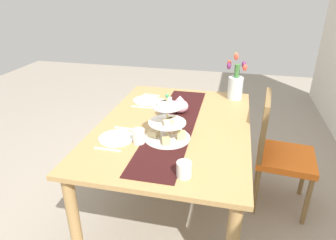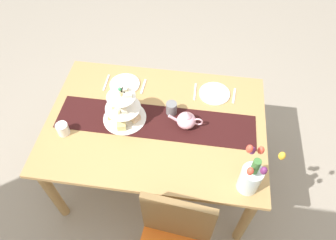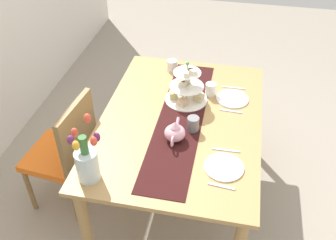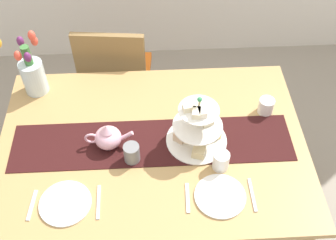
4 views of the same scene
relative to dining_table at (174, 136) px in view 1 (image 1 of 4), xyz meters
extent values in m
plane|color=gray|center=(0.00, 0.00, -0.63)|extent=(8.00, 8.00, 0.00)
cube|color=tan|center=(0.00, 0.00, 0.08)|extent=(1.51, 1.06, 0.03)
cylinder|color=tan|center=(-0.69, -0.46, -0.28)|extent=(0.07, 0.07, 0.70)
cylinder|color=tan|center=(0.69, -0.46, -0.28)|extent=(0.07, 0.07, 0.70)
cylinder|color=tan|center=(-0.69, 0.46, -0.28)|extent=(0.07, 0.07, 0.70)
cylinder|color=olive|center=(-0.02, 0.99, -0.43)|extent=(0.04, 0.04, 0.41)
cylinder|color=olive|center=(-0.38, 1.03, -0.43)|extent=(0.04, 0.04, 0.41)
cylinder|color=olive|center=(-0.05, 0.63, -0.43)|extent=(0.04, 0.04, 0.41)
cylinder|color=olive|center=(-0.41, 0.67, -0.43)|extent=(0.04, 0.04, 0.41)
cube|color=orange|center=(-0.21, 0.83, -0.20)|extent=(0.46, 0.46, 0.05)
cube|color=olive|center=(-0.23, 0.64, 0.05)|extent=(0.42, 0.08, 0.45)
cube|color=black|center=(0.00, 0.00, 0.10)|extent=(1.38, 0.29, 0.00)
cylinder|color=beige|center=(0.22, 0.00, 0.24)|extent=(0.01, 0.01, 0.28)
cylinder|color=white|center=(0.22, 0.00, 0.10)|extent=(0.30, 0.30, 0.01)
cylinder|color=white|center=(0.22, 0.00, 0.21)|extent=(0.24, 0.24, 0.01)
cylinder|color=white|center=(0.22, 0.00, 0.32)|extent=(0.19, 0.19, 0.01)
cube|color=#E5D385|center=(0.31, 0.01, 0.13)|extent=(0.06, 0.06, 0.04)
cube|color=#D1CC81|center=(0.22, 0.09, 0.13)|extent=(0.07, 0.07, 0.05)
cube|color=beige|center=(0.14, 0.01, 0.13)|extent=(0.08, 0.08, 0.05)
cube|color=beige|center=(0.22, -0.09, 0.13)|extent=(0.07, 0.08, 0.05)
cube|color=beige|center=(0.26, 0.01, 0.23)|extent=(0.07, 0.05, 0.03)
cube|color=beige|center=(0.24, 0.04, 0.23)|extent=(0.06, 0.07, 0.03)
cube|color=silver|center=(0.20, 0.03, 0.23)|extent=(0.06, 0.07, 0.03)
cube|color=beige|center=(0.17, 0.00, 0.34)|extent=(0.06, 0.05, 0.03)
cube|color=beige|center=(0.20, -0.03, 0.34)|extent=(0.05, 0.06, 0.03)
cube|color=#F3E3C8|center=(0.23, -0.03, 0.34)|extent=(0.04, 0.06, 0.03)
sphere|color=#389356|center=(0.22, 0.00, 0.39)|extent=(0.02, 0.02, 0.02)
ellipsoid|color=#E5A8BC|center=(-0.21, 0.00, 0.15)|extent=(0.13, 0.13, 0.10)
cone|color=#E5A8BC|center=(-0.21, 0.00, 0.22)|extent=(0.06, 0.06, 0.04)
cylinder|color=#E5A8BC|center=(-0.12, 0.00, 0.16)|extent=(0.07, 0.02, 0.06)
torus|color=#E5A8BC|center=(-0.29, 0.00, 0.15)|extent=(0.07, 0.01, 0.07)
cylinder|color=silver|center=(-0.62, 0.40, 0.19)|extent=(0.13, 0.13, 0.19)
cylinder|color=#3D7538|center=(-0.62, 0.40, 0.34)|extent=(0.04, 0.04, 0.12)
ellipsoid|color=#EF4C38|center=(-0.56, 0.39, 0.48)|extent=(0.04, 0.04, 0.06)
ellipsoid|color=#EF4C38|center=(-0.58, 0.46, 0.38)|extent=(0.04, 0.04, 0.06)
ellipsoid|color=#6B2860|center=(-0.65, 0.45, 0.39)|extent=(0.04, 0.04, 0.06)
ellipsoid|color=yellow|center=(-0.73, 0.38, 0.44)|extent=(0.04, 0.04, 0.06)
ellipsoid|color=#EF4C38|center=(-0.64, 0.34, 0.40)|extent=(0.04, 0.04, 0.06)
ellipsoid|color=#6B2860|center=(-0.59, 0.34, 0.39)|extent=(0.04, 0.04, 0.06)
cylinder|color=white|center=(0.59, 0.18, 0.14)|extent=(0.08, 0.08, 0.08)
cylinder|color=white|center=(-0.39, -0.32, 0.10)|extent=(0.23, 0.23, 0.01)
cube|color=silver|center=(-0.54, -0.32, 0.10)|extent=(0.03, 0.15, 0.01)
cube|color=silver|center=(-0.25, -0.32, 0.10)|extent=(0.02, 0.17, 0.01)
cylinder|color=white|center=(0.29, -0.32, 0.10)|extent=(0.23, 0.23, 0.01)
cube|color=silver|center=(0.15, -0.32, 0.10)|extent=(0.02, 0.15, 0.01)
cube|color=silver|center=(0.44, -0.32, 0.10)|extent=(0.01, 0.17, 0.01)
cylinder|color=slate|center=(-0.10, -0.10, 0.15)|extent=(0.08, 0.08, 0.09)
cylinder|color=white|center=(0.31, -0.16, 0.14)|extent=(0.08, 0.08, 0.09)
camera|label=1|loc=(1.86, 0.38, 1.03)|focal=31.73mm
camera|label=2|loc=(-0.27, 1.28, 1.80)|focal=33.10mm
camera|label=3|loc=(-1.93, -0.31, 1.66)|focal=40.24mm
camera|label=4|loc=(0.01, -1.29, 1.74)|focal=45.27mm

